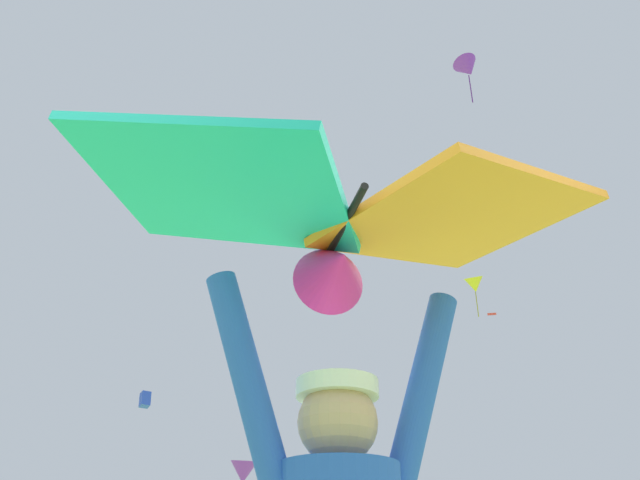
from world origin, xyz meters
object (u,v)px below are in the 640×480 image
object	(u,v)px
distant_kite_purple_mid_left	(243,472)
distant_kite_yellow_low_right	(475,285)
held_stunt_kite	(341,221)
distant_kite_blue_mid_right	(145,400)
distant_kite_red_far_center	(492,314)
distant_kite_purple_high_left	(468,68)

from	to	relation	value
distant_kite_purple_mid_left	distant_kite_yellow_low_right	distance (m)	12.42
held_stunt_kite	distant_kite_blue_mid_right	distance (m)	31.52
distant_kite_blue_mid_right	distant_kite_yellow_low_right	xyz separation A→B (m)	(14.68, -7.17, 2.94)
distant_kite_yellow_low_right	distant_kite_red_far_center	bearing A→B (deg)	68.90
distant_kite_yellow_low_right	distant_kite_red_far_center	distance (m)	8.39
distant_kite_blue_mid_right	distant_kite_purple_high_left	world-z (taller)	distant_kite_purple_high_left
distant_kite_blue_mid_right	held_stunt_kite	bearing A→B (deg)	-75.35
distant_kite_blue_mid_right	distant_kite_yellow_low_right	bearing A→B (deg)	-26.02
distant_kite_blue_mid_right	distant_kite_purple_mid_left	world-z (taller)	distant_kite_blue_mid_right
distant_kite_blue_mid_right	distant_kite_red_far_center	world-z (taller)	distant_kite_red_far_center
distant_kite_purple_mid_left	held_stunt_kite	bearing A→B (deg)	-84.52
held_stunt_kite	distant_kite_purple_mid_left	world-z (taller)	distant_kite_purple_mid_left
distant_kite_purple_mid_left	distant_kite_red_far_center	xyz separation A→B (m)	(12.44, 3.31, 8.65)
distant_kite_purple_mid_left	distant_kite_yellow_low_right	world-z (taller)	distant_kite_yellow_low_right
distant_kite_purple_mid_left	distant_kite_purple_high_left	bearing A→B (deg)	-46.01
distant_kite_red_far_center	held_stunt_kite	bearing A→B (deg)	-108.16
held_stunt_kite	distant_kite_purple_high_left	world-z (taller)	distant_kite_purple_high_left
held_stunt_kite	distant_kite_blue_mid_right	bearing A→B (deg)	104.65
distant_kite_yellow_low_right	distant_kite_red_far_center	xyz separation A→B (m)	(2.94, 7.62, 1.91)
distant_kite_purple_high_left	held_stunt_kite	bearing A→B (deg)	-109.85
distant_kite_blue_mid_right	distant_kite_yellow_low_right	world-z (taller)	distant_kite_yellow_low_right
distant_kite_purple_high_left	distant_kite_yellow_low_right	bearing A→B (deg)	83.13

